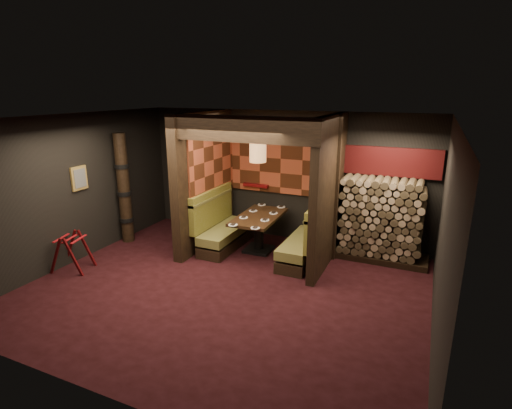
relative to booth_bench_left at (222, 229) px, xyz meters
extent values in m
cube|color=black|center=(0.96, -1.65, -0.41)|extent=(6.50, 5.50, 0.02)
cube|color=black|center=(0.96, -1.65, 2.46)|extent=(6.50, 5.50, 0.02)
cube|color=black|center=(0.96, 1.11, 1.02)|extent=(6.50, 0.02, 2.85)
cube|color=black|center=(0.96, -4.41, 1.02)|extent=(6.50, 0.02, 2.85)
cube|color=black|center=(-2.30, -1.65, 1.02)|extent=(0.02, 5.50, 2.85)
cube|color=black|center=(4.22, -1.65, 1.02)|extent=(0.02, 5.50, 2.85)
cube|color=black|center=(-0.39, 0.00, 1.02)|extent=(0.20, 2.20, 2.85)
cube|color=black|center=(2.26, 0.05, 1.02)|extent=(0.15, 2.10, 2.85)
cube|color=black|center=(0.94, -0.95, 2.23)|extent=(2.85, 0.18, 0.44)
cube|color=#A44328|center=(0.94, 1.06, 1.42)|extent=(2.40, 0.06, 1.55)
cube|color=#A44328|center=(-0.27, 0.17, 1.45)|extent=(0.04, 1.85, 1.45)
cube|color=#5E090D|center=(0.36, 1.00, 0.78)|extent=(0.60, 0.12, 0.07)
cube|color=black|center=(0.11, 0.00, -0.29)|extent=(0.55, 1.60, 0.22)
cube|color=olive|center=(0.11, 0.00, -0.04)|extent=(0.55, 1.60, 0.18)
cube|color=#606314|center=(-0.23, 0.00, 0.35)|extent=(0.12, 1.60, 0.78)
cube|color=olive|center=(-0.23, 0.00, 0.70)|extent=(0.15, 1.60, 0.06)
cube|color=black|center=(1.79, 0.00, -0.29)|extent=(0.55, 1.60, 0.22)
cube|color=olive|center=(1.79, 0.00, -0.04)|extent=(0.55, 1.60, 0.18)
cube|color=#606314|center=(2.12, 0.00, 0.35)|extent=(0.12, 1.60, 0.78)
cube|color=olive|center=(2.12, 0.00, 0.70)|extent=(0.15, 1.60, 0.06)
cube|color=black|center=(0.82, 0.11, -0.37)|extent=(0.57, 0.57, 0.06)
cylinder|color=black|center=(0.82, 0.11, -0.04)|extent=(0.20, 0.20, 0.72)
cube|color=#362312|center=(0.82, 0.11, 0.35)|extent=(0.84, 1.49, 0.06)
cylinder|color=white|center=(0.62, -0.66, 0.38)|extent=(0.18, 0.18, 0.01)
cube|color=black|center=(0.62, -0.66, 0.40)|extent=(0.07, 0.11, 0.02)
cylinder|color=white|center=(1.08, -0.64, 0.38)|extent=(0.18, 0.18, 0.01)
cube|color=black|center=(1.08, -0.64, 0.40)|extent=(0.07, 0.11, 0.02)
cylinder|color=white|center=(0.60, -0.15, 0.38)|extent=(0.18, 0.18, 0.01)
cube|color=black|center=(0.60, -0.15, 0.40)|extent=(0.07, 0.11, 0.02)
cylinder|color=white|center=(1.06, -0.14, 0.38)|extent=(0.18, 0.18, 0.01)
cube|color=black|center=(1.06, -0.14, 0.40)|extent=(0.07, 0.11, 0.02)
cylinder|color=white|center=(0.58, 0.35, 0.38)|extent=(0.18, 0.18, 0.01)
cube|color=black|center=(0.58, 0.35, 0.40)|extent=(0.07, 0.11, 0.02)
cylinder|color=white|center=(1.04, 0.36, 0.38)|extent=(0.18, 0.18, 0.01)
cube|color=black|center=(1.04, 0.36, 0.40)|extent=(0.07, 0.11, 0.02)
cylinder|color=white|center=(0.57, 0.85, 0.38)|extent=(0.18, 0.18, 0.01)
cube|color=black|center=(0.57, 0.85, 0.40)|extent=(0.07, 0.11, 0.02)
cylinder|color=white|center=(1.03, 0.87, 0.38)|extent=(0.18, 0.18, 0.01)
cube|color=black|center=(1.03, 0.87, 0.40)|extent=(0.07, 0.11, 0.02)
cylinder|color=#B07845|center=(0.82, 0.06, 1.72)|extent=(0.33, 0.33, 0.45)
sphere|color=#FFC672|center=(0.82, 0.06, 1.72)|extent=(0.18, 0.18, 0.18)
cylinder|color=black|center=(0.82, 0.06, 2.20)|extent=(0.02, 0.02, 0.50)
cube|color=olive|center=(-2.26, -1.55, 1.22)|extent=(0.04, 0.36, 0.46)
cube|color=#3F3F3F|center=(-2.23, -1.55, 1.22)|extent=(0.01, 0.27, 0.36)
cube|color=#3E0709|center=(-2.12, -2.41, -0.07)|extent=(0.34, 0.12, 0.76)
cube|color=#3E0709|center=(-1.78, -2.32, -0.07)|extent=(0.34, 0.12, 0.76)
cube|color=#3E0709|center=(-2.24, -1.98, -0.07)|extent=(0.34, 0.12, 0.76)
cube|color=#3E0709|center=(-1.89, -1.89, -0.07)|extent=(0.34, 0.12, 0.76)
cube|color=maroon|center=(-2.18, -2.20, 0.22)|extent=(0.16, 0.47, 0.01)
cube|color=maroon|center=(-2.01, -2.15, 0.22)|extent=(0.16, 0.47, 0.01)
cube|color=maroon|center=(-1.84, -2.11, 0.22)|extent=(0.16, 0.47, 0.01)
cylinder|color=black|center=(-2.09, -0.55, 0.80)|extent=(0.26, 0.26, 2.40)
cylinder|color=black|center=(-2.09, -0.55, 0.10)|extent=(0.31, 0.31, 0.09)
cylinder|color=black|center=(-2.09, -0.55, 0.70)|extent=(0.31, 0.31, 0.09)
cylinder|color=black|center=(-2.09, -0.55, 1.30)|extent=(0.31, 0.31, 0.09)
cube|color=black|center=(3.25, 0.70, -0.34)|extent=(1.73, 0.70, 0.12)
cube|color=brown|center=(3.25, 0.70, 0.48)|extent=(1.73, 0.70, 1.52)
cube|color=maroon|center=(3.25, 1.03, 1.52)|extent=(1.83, 0.10, 0.56)
cube|color=black|center=(2.35, 0.31, 1.02)|extent=(0.08, 0.08, 2.85)
camera|label=1|loc=(3.94, -7.06, 2.88)|focal=28.00mm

